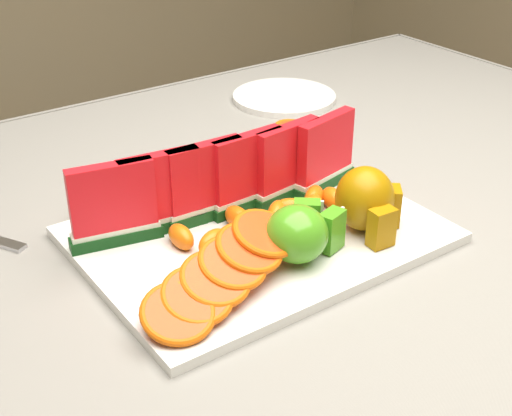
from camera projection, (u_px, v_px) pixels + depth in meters
table at (254, 297)px, 0.91m from camera, size 1.40×0.90×0.75m
tablecloth at (254, 256)px, 0.88m from camera, size 1.53×1.03×0.20m
platter at (258, 234)px, 0.84m from camera, size 0.40×0.30×0.01m
apple_cluster at (301, 232)px, 0.77m from camera, size 0.10×0.09×0.06m
pear_cluster at (367, 201)px, 0.82m from camera, size 0.09×0.09×0.08m
side_plate at (284, 97)px, 1.24m from camera, size 0.19×0.19×0.01m
watermelon_row at (227, 179)px, 0.85m from camera, size 0.39×0.07×0.10m
orange_fan_front at (224, 271)px, 0.71m from camera, size 0.22×0.13×0.06m
orange_fan_back at (212, 167)px, 0.93m from camera, size 0.38×0.11×0.05m
tangerine_segments at (267, 217)px, 0.83m from camera, size 0.23×0.08×0.03m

